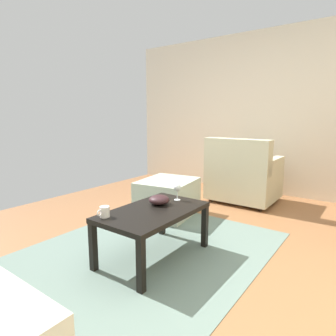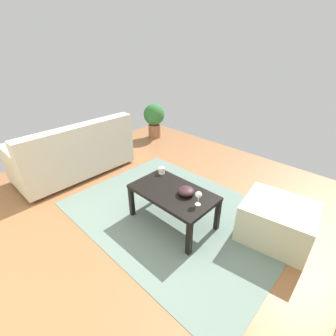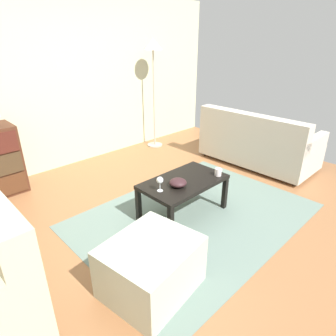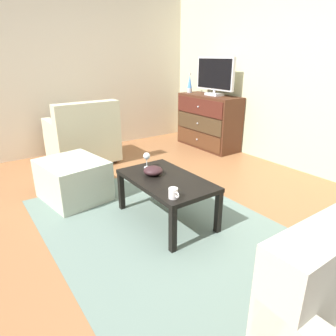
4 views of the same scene
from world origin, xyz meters
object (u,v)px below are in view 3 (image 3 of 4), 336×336
wine_glass (160,181)px  ottoman (151,267)px  couch_large (256,144)px  mug (218,172)px  bowl_decorative (178,183)px  coffee_table (184,185)px  standing_lamp (153,55)px

wine_glass → ottoman: wine_glass is taller
couch_large → ottoman: 2.97m
mug → couch_large: 1.58m
wine_glass → ottoman: 0.91m
wine_glass → bowl_decorative: (0.20, -0.06, -0.07)m
wine_glass → bowl_decorative: 0.22m
mug → bowl_decorative: size_ratio=0.62×
coffee_table → mug: bearing=-27.1°
couch_large → standing_lamp: standing_lamp is taller
bowl_decorative → standing_lamp: (1.46, 2.02, 1.12)m
mug → ottoman: size_ratio=0.16×
bowl_decorative → standing_lamp: bearing=54.0°
wine_glass → bowl_decorative: size_ratio=0.85×
coffee_table → wine_glass: 0.39m
standing_lamp → couch_large: bearing=-71.9°
wine_glass → standing_lamp: 2.78m
mug → ottoman: 1.42m
coffee_table → couch_large: (1.90, 0.20, -0.04)m
bowl_decorative → standing_lamp: size_ratio=0.10×
coffee_table → mug: mug is taller
coffee_table → wine_glass: (-0.35, 0.00, 0.17)m
coffee_table → ottoman: 1.14m
coffee_table → bowl_decorative: size_ratio=5.15×
coffee_table → wine_glass: bearing=179.3°
bowl_decorative → couch_large: bearing=7.0°
wine_glass → mug: wine_glass is taller
ottoman → couch_large: bearing=14.9°
coffee_table → bowl_decorative: bearing=-160.4°
coffee_table → standing_lamp: (1.32, 1.96, 1.22)m
wine_glass → mug: (0.72, -0.19, -0.07)m
bowl_decorative → wine_glass: bearing=164.8°
bowl_decorative → coffee_table: bearing=19.6°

